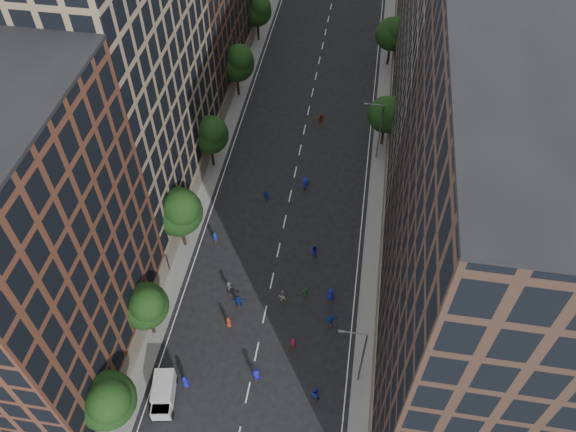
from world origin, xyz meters
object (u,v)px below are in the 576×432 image
object	(u,v)px
skater_0	(185,382)
skater_2	(315,393)
streetlamp_near	(360,355)
streetlamp_far	(379,129)
cargo_van	(163,393)

from	to	relation	value
skater_0	skater_2	bearing A→B (deg)	-174.34
streetlamp_near	skater_2	world-z (taller)	streetlamp_near
streetlamp_far	skater_2	bearing A→B (deg)	-96.12
streetlamp_near	skater_2	size ratio (longest dim) A/B	4.72
streetlamp_near	skater_0	xyz separation A→B (m)	(-16.53, -3.28, -4.29)
streetlamp_near	cargo_van	world-z (taller)	streetlamp_near
skater_2	skater_0	bearing A→B (deg)	4.10
streetlamp_far	skater_2	size ratio (longest dim) A/B	4.72
cargo_van	skater_2	xyz separation A→B (m)	(14.38, 2.42, -0.26)
streetlamp_near	cargo_van	xyz separation A→B (m)	(-18.19, -4.89, -3.94)
skater_2	streetlamp_far	bearing A→B (deg)	-95.67
streetlamp_near	skater_2	bearing A→B (deg)	-147.01
streetlamp_far	skater_0	distance (m)	40.10
streetlamp_near	cargo_van	size ratio (longest dim) A/B	1.96
streetlamp_far	skater_0	xyz separation A→B (m)	(-16.53, -36.28, -4.29)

